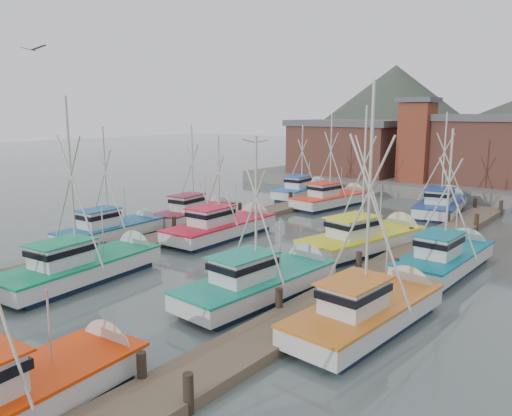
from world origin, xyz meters
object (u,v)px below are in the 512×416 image
Objects in this scene: boat_1 at (24,394)px; boat_12 at (334,199)px; boat_4 at (89,266)px; boat_8 at (226,227)px; lookout_tower at (417,139)px.

boat_1 is 34.08m from boat_12.
boat_8 is at bearing 86.34° from boat_4.
lookout_tower is 0.99× the size of boat_1.
boat_1 is 11.75m from boat_4.
boat_4 is (-2.23, -37.10, -4.87)m from lookout_tower.
boat_12 is at bearing 84.56° from boat_4.
boat_8 is at bearing -82.87° from boat_12.
boat_12 is at bearing 100.40° from boat_1.
boat_4 is at bearing 133.40° from boat_1.
lookout_tower is 26.85m from boat_8.
boat_4 reaches higher than boat_1.
boat_1 is 0.92× the size of boat_8.
boat_4 reaches higher than boat_12.
boat_4 reaches higher than boat_8.
boat_12 is at bearing -102.03° from lookout_tower.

